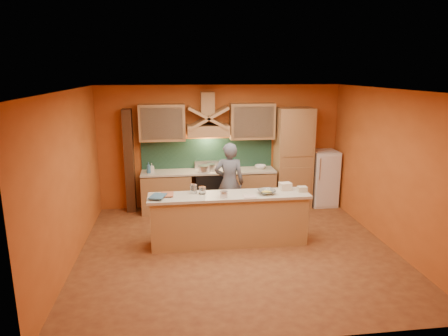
{
  "coord_description": "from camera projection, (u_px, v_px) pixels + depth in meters",
  "views": [
    {
      "loc": [
        -1.06,
        -6.46,
        3.1
      ],
      "look_at": [
        -0.12,
        0.9,
        1.29
      ],
      "focal_mm": 32.0,
      "sensor_mm": 36.0,
      "label": 1
    }
  ],
  "objects": [
    {
      "name": "hood_chimney",
      "position": [
        207.0,
        104.0,
        8.75
      ],
      "size": [
        0.3,
        0.3,
        0.5
      ],
      "primitive_type": "cube",
      "color": "#AB7C4E",
      "rests_on": "wall_back"
    },
    {
      "name": "grocery_bag_a",
      "position": [
        285.0,
        186.0,
        7.41
      ],
      "size": [
        0.23,
        0.19,
        0.14
      ],
      "primitive_type": "cube",
      "rotation": [
        0.0,
        0.0,
        0.12
      ],
      "color": "beige",
      "rests_on": "island_top"
    },
    {
      "name": "pot_large",
      "position": [
        204.0,
        170.0,
        8.81
      ],
      "size": [
        0.3,
        0.3,
        0.15
      ],
      "primitive_type": "cylinder",
      "rotation": [
        0.0,
        0.0,
        -0.3
      ],
      "color": "silver",
      "rests_on": "stove"
    },
    {
      "name": "pantry_column",
      "position": [
        293.0,
        158.0,
        9.15
      ],
      "size": [
        0.8,
        0.6,
        2.3
      ],
      "primitive_type": "cube",
      "color": "#AB7C4E",
      "rests_on": "floor"
    },
    {
      "name": "wall_front",
      "position": [
        274.0,
        231.0,
        4.36
      ],
      "size": [
        5.5,
        0.02,
        2.8
      ],
      "primitive_type": "cube",
      "color": "#C15E25",
      "rests_on": "floor"
    },
    {
      "name": "jar_large",
      "position": [
        194.0,
        189.0,
        7.21
      ],
      "size": [
        0.14,
        0.14,
        0.16
      ],
      "primitive_type": "cylinder",
      "rotation": [
        0.0,
        0.0,
        -0.12
      ],
      "color": "silver",
      "rests_on": "island_top"
    },
    {
      "name": "dish_rack",
      "position": [
        228.0,
        167.0,
        9.09
      ],
      "size": [
        0.33,
        0.29,
        0.1
      ],
      "primitive_type": "cube",
      "rotation": [
        0.0,
        0.0,
        -0.24
      ],
      "color": "white",
      "rests_on": "counter_top"
    },
    {
      "name": "counter_top",
      "position": [
        209.0,
        171.0,
        8.97
      ],
      "size": [
        3.0,
        0.62,
        0.04
      ],
      "primitive_type": "cube",
      "color": "beige",
      "rests_on": "base_cabinet_left"
    },
    {
      "name": "cloth",
      "position": [
        250.0,
        197.0,
        7.0
      ],
      "size": [
        0.23,
        0.18,
        0.01
      ],
      "primitive_type": "cube",
      "rotation": [
        0.0,
        0.0,
        -0.05
      ],
      "color": "beige",
      "rests_on": "island_top"
    },
    {
      "name": "grocery_bag_b",
      "position": [
        302.0,
        189.0,
        7.29
      ],
      "size": [
        0.16,
        0.13,
        0.1
      ],
      "primitive_type": "cube",
      "rotation": [
        0.0,
        0.0,
        -0.0
      ],
      "color": "beige",
      "rests_on": "island_top"
    },
    {
      "name": "fridge",
      "position": [
        323.0,
        178.0,
        9.36
      ],
      "size": [
        0.58,
        0.6,
        1.3
      ],
      "primitive_type": "cube",
      "color": "white",
      "rests_on": "floor"
    },
    {
      "name": "base_cabinet_right",
      "position": [
        250.0,
        190.0,
        9.19
      ],
      "size": [
        1.1,
        0.6,
        0.86
      ],
      "primitive_type": "cube",
      "color": "#AB7C4E",
      "rests_on": "floor"
    },
    {
      "name": "soap_bottle_b",
      "position": [
        149.0,
        168.0,
        8.69
      ],
      "size": [
        0.12,
        0.12,
        0.25
      ],
      "primitive_type": "imported",
      "rotation": [
        0.0,
        0.0,
        0.27
      ],
      "color": "teal",
      "rests_on": "counter_top"
    },
    {
      "name": "range_hood",
      "position": [
        208.0,
        130.0,
        8.8
      ],
      "size": [
        0.92,
        0.5,
        0.24
      ],
      "primitive_type": "cube",
      "color": "#AB7C4E",
      "rests_on": "wall_back"
    },
    {
      "name": "soap_bottle_a",
      "position": [
        152.0,
        168.0,
        8.76
      ],
      "size": [
        0.12,
        0.12,
        0.21
      ],
      "primitive_type": "imported",
      "rotation": [
        0.0,
        0.0,
        0.26
      ],
      "color": "silver",
      "rests_on": "counter_top"
    },
    {
      "name": "mixing_bowl",
      "position": [
        267.0,
        192.0,
        7.17
      ],
      "size": [
        0.35,
        0.35,
        0.08
      ],
      "primitive_type": "imported",
      "rotation": [
        0.0,
        0.0,
        0.16
      ],
      "color": "white",
      "rests_on": "island_top"
    },
    {
      "name": "upper_cabinet_left",
      "position": [
        162.0,
        123.0,
        8.7
      ],
      "size": [
        1.0,
        0.35,
        0.8
      ],
      "primitive_type": "cube",
      "color": "#AB7C4E",
      "rests_on": "wall_back"
    },
    {
      "name": "backsplash",
      "position": [
        207.0,
        154.0,
        9.16
      ],
      "size": [
        3.0,
        0.03,
        0.7
      ],
      "primitive_type": "cube",
      "color": "#1A3A2D",
      "rests_on": "wall_back"
    },
    {
      "name": "upper_cabinet_right",
      "position": [
        252.0,
        121.0,
        8.95
      ],
      "size": [
        1.0,
        0.35,
        0.8
      ],
      "primitive_type": "cube",
      "color": "#AB7C4E",
      "rests_on": "wall_back"
    },
    {
      "name": "floor",
      "position": [
        237.0,
        250.0,
        7.1
      ],
      "size": [
        5.5,
        5.0,
        0.01
      ],
      "primitive_type": "cube",
      "color": "#93592D",
      "rests_on": "ground"
    },
    {
      "name": "stove",
      "position": [
        209.0,
        190.0,
        9.07
      ],
      "size": [
        0.6,
        0.58,
        0.9
      ],
      "primitive_type": "cube",
      "color": "black",
      "rests_on": "floor"
    },
    {
      "name": "ceiling",
      "position": [
        238.0,
        90.0,
        6.43
      ],
      "size": [
        5.5,
        5.0,
        0.01
      ],
      "primitive_type": "cube",
      "color": "white",
      "rests_on": "wall_back"
    },
    {
      "name": "book_upper",
      "position": [
        151.0,
        196.0,
        6.94
      ],
      "size": [
        0.33,
        0.39,
        0.03
      ],
      "primitive_type": "imported",
      "rotation": [
        0.0,
        0.0,
        -0.3
      ],
      "color": "#3A6181",
      "rests_on": "island_top"
    },
    {
      "name": "jar_small",
      "position": [
        202.0,
        190.0,
        7.17
      ],
      "size": [
        0.16,
        0.16,
        0.13
      ],
      "primitive_type": "cylinder",
      "rotation": [
        0.0,
        0.0,
        -0.33
      ],
      "color": "silver",
      "rests_on": "island_top"
    },
    {
      "name": "island_body",
      "position": [
        229.0,
        221.0,
        7.27
      ],
      "size": [
        2.8,
        0.55,
        0.88
      ],
      "primitive_type": "cube",
      "color": "tan",
      "rests_on": "floor"
    },
    {
      "name": "person",
      "position": [
        229.0,
        183.0,
        8.26
      ],
      "size": [
        0.67,
        0.49,
        1.69
      ],
      "primitive_type": "imported",
      "rotation": [
        0.0,
        0.0,
        2.99
      ],
      "color": "slate",
      "rests_on": "floor"
    },
    {
      "name": "wall_right",
      "position": [
        390.0,
        169.0,
        7.1
      ],
      "size": [
        0.02,
        5.0,
        2.8
      ],
      "primitive_type": "cube",
      "color": "#C15E25",
      "rests_on": "floor"
    },
    {
      "name": "pot_small",
      "position": [
        211.0,
        168.0,
        8.94
      ],
      "size": [
        0.26,
        0.26,
        0.15
      ],
      "primitive_type": "cylinder",
      "rotation": [
        0.0,
        0.0,
        -0.3
      ],
      "color": "#B3B4BA",
      "rests_on": "stove"
    },
    {
      "name": "wall_left",
      "position": [
        69.0,
        179.0,
        6.43
      ],
      "size": [
        0.02,
        5.0,
        2.8
      ],
      "primitive_type": "cube",
      "color": "#C15E25",
      "rests_on": "floor"
    },
    {
      "name": "wall_back",
      "position": [
        220.0,
        147.0,
        9.17
      ],
      "size": [
        5.5,
        0.02,
        2.8
      ],
      "primitive_type": "cube",
      "color": "#C15E25",
      "rests_on": "floor"
    },
    {
      "name": "trim_column_left",
      "position": [
        129.0,
        161.0,
        8.84
      ],
      "size": [
        0.2,
        0.3,
        2.3
      ],
      "primitive_type": "cube",
      "color": "#472816",
      "rests_on": "floor"
    },
    {
      "name": "island_top",
      "position": [
        229.0,
        196.0,
        7.15
      ],
      "size": [
        2.9,
        0.62,
        0.05
      ],
      "primitive_type": "cube",
      "color": "beige",
      "rests_on": "island_body"
    },
    {
      "name": "book_lower",
      "position": [
        161.0,
        195.0,
        7.08
      ],
      "size": [
        0.23,
        0.31,
        0.03
      ],
      "primitive_type": "imported",
      "rotation": [
        0.0,
        0.0,
        -0.03
      ],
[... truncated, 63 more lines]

